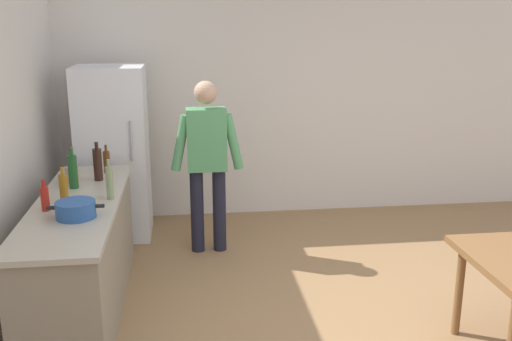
{
  "coord_description": "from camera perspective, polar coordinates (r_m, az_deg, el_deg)",
  "views": [
    {
      "loc": [
        -1.14,
        -3.54,
        2.3
      ],
      "look_at": [
        -0.54,
        1.3,
        0.97
      ],
      "focal_mm": 40.23,
      "sensor_mm": 36.0,
      "label": 1
    }
  ],
  "objects": [
    {
      "name": "bottle_sauce_red",
      "position": [
        4.48,
        -20.25,
        -2.6
      ],
      "size": [
        0.06,
        0.06,
        0.24
      ],
      "color": "#B22319",
      "rests_on": "kitchen_counter"
    },
    {
      "name": "bottle_wine_green",
      "position": [
        4.97,
        -17.75,
        -0.06
      ],
      "size": [
        0.08,
        0.08,
        0.34
      ],
      "color": "#1E5123",
      "rests_on": "kitchen_counter"
    },
    {
      "name": "refrigerator",
      "position": [
        6.15,
        -13.96,
        1.67
      ],
      "size": [
        0.7,
        0.67,
        1.8
      ],
      "color": "white",
      "rests_on": "ground_plane"
    },
    {
      "name": "bottle_beer_brown",
      "position": [
        5.38,
        -14.62,
        0.87
      ],
      "size": [
        0.06,
        0.06,
        0.26
      ],
      "color": "#5B3314",
      "rests_on": "kitchen_counter"
    },
    {
      "name": "cooking_pot",
      "position": [
        4.27,
        -17.49,
        -3.72
      ],
      "size": [
        0.4,
        0.28,
        0.12
      ],
      "color": "#285193",
      "rests_on": "kitchen_counter"
    },
    {
      "name": "bottle_oil_amber",
      "position": [
        4.63,
        -18.58,
        -1.65
      ],
      "size": [
        0.06,
        0.06,
        0.28
      ],
      "color": "#996619",
      "rests_on": "kitchen_counter"
    },
    {
      "name": "person",
      "position": [
        5.55,
        -4.89,
        1.46
      ],
      "size": [
        0.7,
        0.22,
        1.7
      ],
      "color": "#1E1E2D",
      "rests_on": "ground_plane"
    },
    {
      "name": "bottle_vinegar_tall",
      "position": [
        4.6,
        -14.36,
        -1.15
      ],
      "size": [
        0.06,
        0.06,
        0.32
      ],
      "color": "gray",
      "rests_on": "kitchen_counter"
    },
    {
      "name": "bottle_wine_dark",
      "position": [
        5.15,
        -15.46,
        0.63
      ],
      "size": [
        0.08,
        0.08,
        0.34
      ],
      "color": "black",
      "rests_on": "kitchen_counter"
    },
    {
      "name": "wall_back",
      "position": [
        6.71,
        2.82,
        7.12
      ],
      "size": [
        6.4,
        0.12,
        2.7
      ],
      "primitive_type": "cube",
      "color": "silver",
      "rests_on": "ground_plane"
    },
    {
      "name": "utensil_jar",
      "position": [
        5.15,
        -17.81,
        -0.33
      ],
      "size": [
        0.11,
        0.11,
        0.32
      ],
      "color": "tan",
      "rests_on": "kitchen_counter"
    },
    {
      "name": "kitchen_counter",
      "position": [
        4.8,
        -16.97,
        -8.07
      ],
      "size": [
        0.64,
        2.2,
        0.9
      ],
      "color": "gray",
      "rests_on": "ground_plane"
    }
  ]
}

